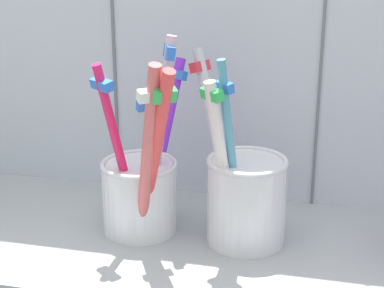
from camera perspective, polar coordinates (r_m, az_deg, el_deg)
The scene contains 4 objects.
counter_slab at distance 60.44cm, azimuth -0.26°, elevation -9.43°, with size 64.00×22.00×2.00cm, color #9EA3A8.
tile_wall_back at distance 65.13cm, azimuth 2.22°, elevation 12.64°, with size 64.00×2.20×45.00cm.
toothbrush_cup_left at distance 59.72cm, azimuth -4.48°, elevation -3.55°, with size 9.09×13.72×18.73cm.
toothbrush_cup_right at distance 58.11cm, azimuth 4.66°, elevation -4.48°, with size 9.75×8.32×17.56cm.
Camera 1 is at (12.34, -51.50, 30.13)cm, focal length 59.58 mm.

